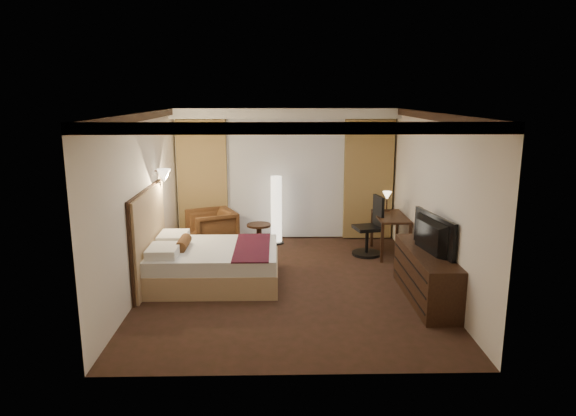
{
  "coord_description": "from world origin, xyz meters",
  "views": [
    {
      "loc": [
        -0.18,
        -7.77,
        2.97
      ],
      "look_at": [
        0.0,
        0.4,
        1.15
      ],
      "focal_mm": 32.0,
      "sensor_mm": 36.0,
      "label": 1
    }
  ],
  "objects_px": {
    "floor_lamp": "(276,210)",
    "dresser": "(426,275)",
    "desk": "(390,235)",
    "office_chair": "(367,226)",
    "bed": "(215,265)",
    "television": "(427,228)",
    "armchair": "(212,228)",
    "side_table": "(259,237)"
  },
  "relations": [
    {
      "from": "office_chair",
      "to": "bed",
      "type": "bearing_deg",
      "value": -164.69
    },
    {
      "from": "office_chair",
      "to": "dresser",
      "type": "distance_m",
      "value": 2.22
    },
    {
      "from": "bed",
      "to": "armchair",
      "type": "distance_m",
      "value": 1.83
    },
    {
      "from": "television",
      "to": "floor_lamp",
      "type": "bearing_deg",
      "value": 26.0
    },
    {
      "from": "bed",
      "to": "desk",
      "type": "xyz_separation_m",
      "value": [
        3.13,
        1.44,
        0.08
      ]
    },
    {
      "from": "desk",
      "to": "office_chair",
      "type": "bearing_deg",
      "value": -173.59
    },
    {
      "from": "bed",
      "to": "office_chair",
      "type": "relative_size",
      "value": 1.78
    },
    {
      "from": "side_table",
      "to": "floor_lamp",
      "type": "xyz_separation_m",
      "value": [
        0.34,
        0.45,
        0.44
      ]
    },
    {
      "from": "television",
      "to": "bed",
      "type": "bearing_deg",
      "value": 66.23
    },
    {
      "from": "bed",
      "to": "floor_lamp",
      "type": "distance_m",
      "value": 2.45
    },
    {
      "from": "office_chair",
      "to": "television",
      "type": "bearing_deg",
      "value": -89.84
    },
    {
      "from": "desk",
      "to": "dresser",
      "type": "xyz_separation_m",
      "value": [
        0.05,
        -2.2,
        -0.0
      ]
    },
    {
      "from": "armchair",
      "to": "side_table",
      "type": "bearing_deg",
      "value": 63.0
    },
    {
      "from": "floor_lamp",
      "to": "dresser",
      "type": "height_order",
      "value": "floor_lamp"
    },
    {
      "from": "armchair",
      "to": "dresser",
      "type": "distance_m",
      "value": 4.3
    },
    {
      "from": "side_table",
      "to": "desk",
      "type": "relative_size",
      "value": 0.47
    },
    {
      "from": "armchair",
      "to": "side_table",
      "type": "height_order",
      "value": "armchair"
    },
    {
      "from": "bed",
      "to": "office_chair",
      "type": "bearing_deg",
      "value": 27.32
    },
    {
      "from": "side_table",
      "to": "floor_lamp",
      "type": "relative_size",
      "value": 0.37
    },
    {
      "from": "floor_lamp",
      "to": "television",
      "type": "xyz_separation_m",
      "value": [
        2.16,
        -2.97,
        0.39
      ]
    },
    {
      "from": "desk",
      "to": "dresser",
      "type": "distance_m",
      "value": 2.2
    },
    {
      "from": "bed",
      "to": "armchair",
      "type": "relative_size",
      "value": 2.33
    },
    {
      "from": "bed",
      "to": "dresser",
      "type": "height_order",
      "value": "dresser"
    },
    {
      "from": "bed",
      "to": "office_chair",
      "type": "xyz_separation_m",
      "value": [
        2.69,
        1.39,
        0.27
      ]
    },
    {
      "from": "bed",
      "to": "floor_lamp",
      "type": "relative_size",
      "value": 1.45
    },
    {
      "from": "bed",
      "to": "desk",
      "type": "relative_size",
      "value": 1.85
    },
    {
      "from": "armchair",
      "to": "desk",
      "type": "relative_size",
      "value": 0.79
    },
    {
      "from": "dresser",
      "to": "television",
      "type": "height_order",
      "value": "television"
    },
    {
      "from": "bed",
      "to": "side_table",
      "type": "distance_m",
      "value": 1.87
    },
    {
      "from": "side_table",
      "to": "office_chair",
      "type": "bearing_deg",
      "value": -10.11
    },
    {
      "from": "side_table",
      "to": "desk",
      "type": "distance_m",
      "value": 2.5
    },
    {
      "from": "bed",
      "to": "dresser",
      "type": "xyz_separation_m",
      "value": [
        3.18,
        -0.77,
        0.08
      ]
    },
    {
      "from": "floor_lamp",
      "to": "desk",
      "type": "height_order",
      "value": "floor_lamp"
    },
    {
      "from": "armchair",
      "to": "dresser",
      "type": "xyz_separation_m",
      "value": [
        3.45,
        -2.57,
        -0.06
      ]
    },
    {
      "from": "side_table",
      "to": "floor_lamp",
      "type": "distance_m",
      "value": 0.71
    },
    {
      "from": "armchair",
      "to": "desk",
      "type": "bearing_deg",
      "value": 60.11
    },
    {
      "from": "floor_lamp",
      "to": "dresser",
      "type": "bearing_deg",
      "value": -53.52
    },
    {
      "from": "floor_lamp",
      "to": "desk",
      "type": "distance_m",
      "value": 2.3
    },
    {
      "from": "desk",
      "to": "office_chair",
      "type": "distance_m",
      "value": 0.49
    },
    {
      "from": "television",
      "to": "desk",
      "type": "bearing_deg",
      "value": -9.59
    },
    {
      "from": "armchair",
      "to": "floor_lamp",
      "type": "bearing_deg",
      "value": 83.79
    },
    {
      "from": "desk",
      "to": "dresser",
      "type": "relative_size",
      "value": 0.57
    }
  ]
}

